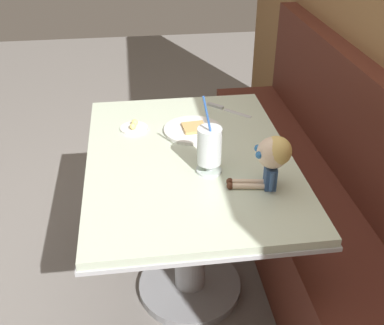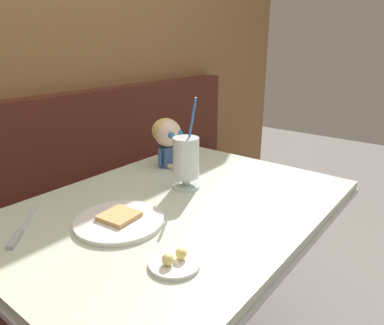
{
  "view_description": "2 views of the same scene",
  "coord_description": "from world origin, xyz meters",
  "px_view_note": "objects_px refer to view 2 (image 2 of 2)",
  "views": [
    {
      "loc": [
        1.58,
        -0.02,
        1.71
      ],
      "look_at": [
        0.11,
        0.18,
        0.78
      ],
      "focal_mm": 44.25,
      "sensor_mm": 36.0,
      "label": 1
    },
    {
      "loc": [
        -0.77,
        -0.49,
        1.23
      ],
      "look_at": [
        0.12,
        0.21,
        0.84
      ],
      "focal_mm": 33.38,
      "sensor_mm": 36.0,
      "label": 2
    }
  ],
  "objects_px": {
    "milkshake_glass": "(186,160)",
    "butter_knife": "(19,233)",
    "seated_doll": "(168,136)",
    "butter_saucer": "(174,262)",
    "toast_plate": "(119,221)"
  },
  "relations": [
    {
      "from": "milkshake_glass",
      "to": "butter_knife",
      "type": "height_order",
      "value": "milkshake_glass"
    },
    {
      "from": "butter_knife",
      "to": "seated_doll",
      "type": "relative_size",
      "value": 0.82
    },
    {
      "from": "seated_doll",
      "to": "milkshake_glass",
      "type": "bearing_deg",
      "value": -122.66
    },
    {
      "from": "milkshake_glass",
      "to": "seated_doll",
      "type": "distance_m",
      "value": 0.24
    },
    {
      "from": "butter_saucer",
      "to": "seated_doll",
      "type": "relative_size",
      "value": 0.53
    },
    {
      "from": "seated_doll",
      "to": "butter_saucer",
      "type": "bearing_deg",
      "value": -137.0
    },
    {
      "from": "toast_plate",
      "to": "butter_saucer",
      "type": "height_order",
      "value": "butter_saucer"
    },
    {
      "from": "butter_knife",
      "to": "milkshake_glass",
      "type": "bearing_deg",
      "value": -15.51
    },
    {
      "from": "milkshake_glass",
      "to": "toast_plate",
      "type": "bearing_deg",
      "value": -176.99
    },
    {
      "from": "toast_plate",
      "to": "seated_doll",
      "type": "xyz_separation_m",
      "value": [
        0.44,
        0.21,
        0.12
      ]
    },
    {
      "from": "butter_saucer",
      "to": "seated_doll",
      "type": "height_order",
      "value": "seated_doll"
    },
    {
      "from": "milkshake_glass",
      "to": "butter_saucer",
      "type": "xyz_separation_m",
      "value": [
        -0.37,
        -0.27,
        -0.09
      ]
    },
    {
      "from": "toast_plate",
      "to": "seated_doll",
      "type": "relative_size",
      "value": 1.11
    },
    {
      "from": "toast_plate",
      "to": "seated_doll",
      "type": "height_order",
      "value": "seated_doll"
    },
    {
      "from": "butter_knife",
      "to": "seated_doll",
      "type": "bearing_deg",
      "value": 4.52
    }
  ]
}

